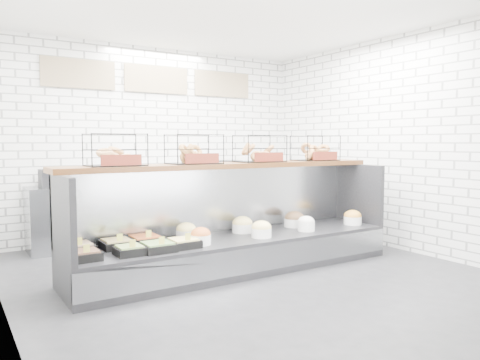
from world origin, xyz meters
TOP-DOWN VIEW (x-y plane):
  - ground at (0.00, 0.00)m, footprint 5.50×5.50m
  - room_shell at (0.00, 0.60)m, footprint 5.02×5.51m
  - display_case at (-0.02, 0.34)m, footprint 4.00×0.90m
  - bagel_shelf at (0.00, 0.52)m, footprint 4.10×0.50m
  - prep_counter at (-0.01, 2.43)m, footprint 4.00×0.60m

SIDE VIEW (x-z plane):
  - ground at x=0.00m, z-range 0.00..0.00m
  - display_case at x=-0.02m, z-range -0.27..0.93m
  - prep_counter at x=-0.01m, z-range -0.13..1.07m
  - bagel_shelf at x=0.00m, z-range 1.17..1.57m
  - room_shell at x=0.00m, z-range 0.55..3.56m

